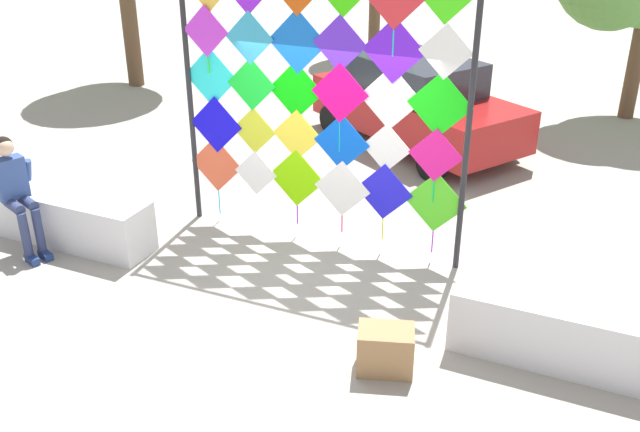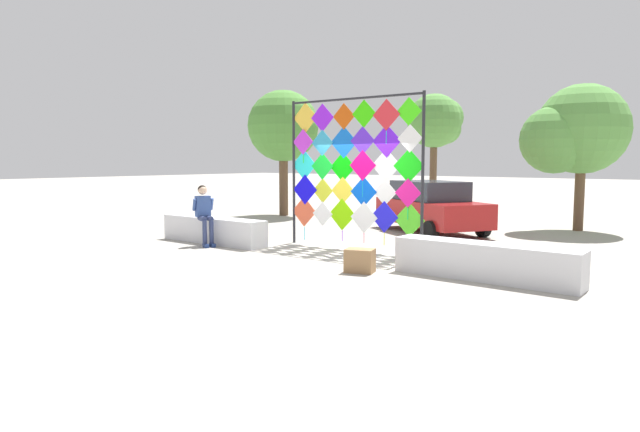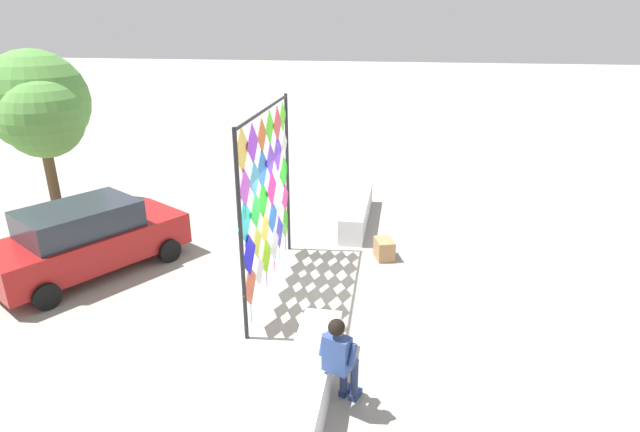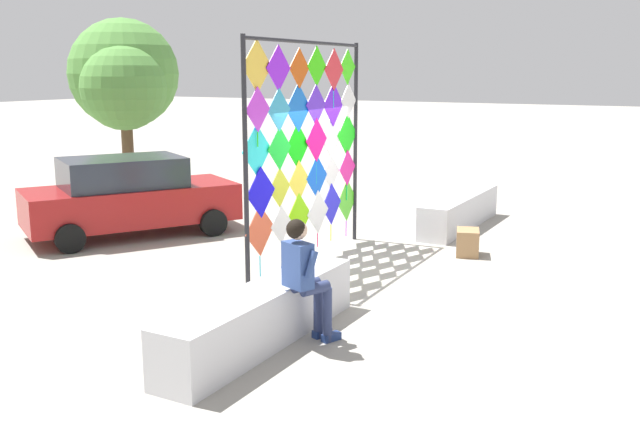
{
  "view_description": "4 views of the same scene",
  "coord_description": "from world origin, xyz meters",
  "px_view_note": "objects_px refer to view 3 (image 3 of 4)",
  "views": [
    {
      "loc": [
        3.24,
        -6.48,
        4.38
      ],
      "look_at": [
        0.29,
        0.06,
        0.9
      ],
      "focal_mm": 40.29,
      "sensor_mm": 36.0,
      "label": 1
    },
    {
      "loc": [
        7.33,
        -9.73,
        2.12
      ],
      "look_at": [
        -0.68,
        0.46,
        0.82
      ],
      "focal_mm": 31.19,
      "sensor_mm": 36.0,
      "label": 2
    },
    {
      "loc": [
        -9.01,
        -1.37,
        5.05
      ],
      "look_at": [
        0.16,
        0.15,
        1.46
      ],
      "focal_mm": 28.5,
      "sensor_mm": 36.0,
      "label": 3
    },
    {
      "loc": [
        -10.16,
        -4.64,
        3.11
      ],
      "look_at": [
        -0.34,
        0.79,
        0.83
      ],
      "focal_mm": 40.07,
      "sensor_mm": 36.0,
      "label": 4
    }
  ],
  "objects_px": {
    "cardboard_box_large": "(384,249)",
    "tree_palm_like": "(38,106)",
    "kite_display_rack": "(268,191)",
    "parked_car": "(87,238)",
    "seated_vendor": "(341,355)"
  },
  "relations": [
    {
      "from": "seated_vendor",
      "to": "parked_car",
      "type": "xyz_separation_m",
      "value": [
        3.25,
        5.79,
        -0.12
      ]
    },
    {
      "from": "kite_display_rack",
      "to": "parked_car",
      "type": "height_order",
      "value": "kite_display_rack"
    },
    {
      "from": "seated_vendor",
      "to": "tree_palm_like",
      "type": "bearing_deg",
      "value": 53.99
    },
    {
      "from": "parked_car",
      "to": "tree_palm_like",
      "type": "relative_size",
      "value": 0.96
    },
    {
      "from": "seated_vendor",
      "to": "kite_display_rack",
      "type": "bearing_deg",
      "value": 29.39
    },
    {
      "from": "kite_display_rack",
      "to": "tree_palm_like",
      "type": "xyz_separation_m",
      "value": [
        3.21,
        7.03,
        0.91
      ]
    },
    {
      "from": "cardboard_box_large",
      "to": "tree_palm_like",
      "type": "height_order",
      "value": "tree_palm_like"
    },
    {
      "from": "kite_display_rack",
      "to": "seated_vendor",
      "type": "height_order",
      "value": "kite_display_rack"
    },
    {
      "from": "cardboard_box_large",
      "to": "seated_vendor",
      "type": "bearing_deg",
      "value": 175.65
    },
    {
      "from": "seated_vendor",
      "to": "tree_palm_like",
      "type": "height_order",
      "value": "tree_palm_like"
    },
    {
      "from": "kite_display_rack",
      "to": "parked_car",
      "type": "xyz_separation_m",
      "value": [
        0.03,
        3.97,
        -1.27
      ]
    },
    {
      "from": "tree_palm_like",
      "to": "cardboard_box_large",
      "type": "bearing_deg",
      "value": -99.29
    },
    {
      "from": "cardboard_box_large",
      "to": "tree_palm_like",
      "type": "xyz_separation_m",
      "value": [
        1.51,
        9.21,
        2.73
      ]
    },
    {
      "from": "seated_vendor",
      "to": "tree_palm_like",
      "type": "distance_m",
      "value": 11.12
    },
    {
      "from": "parked_car",
      "to": "cardboard_box_large",
      "type": "distance_m",
      "value": 6.4
    }
  ]
}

